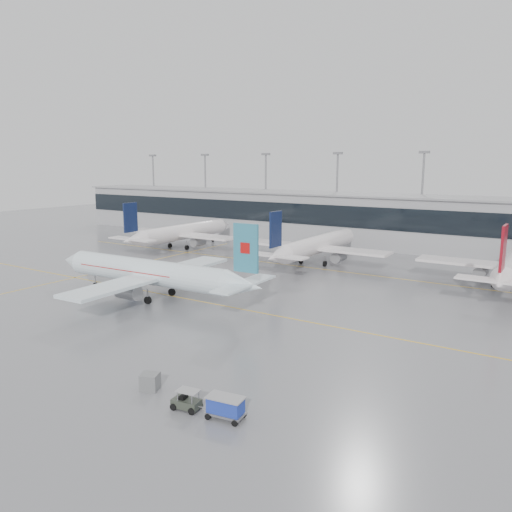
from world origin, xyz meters
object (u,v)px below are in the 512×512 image
Objects in this scene: baggage_tug at (186,402)px; gse_unit at (150,382)px; baggage_cart at (225,406)px; air_canada_jet at (153,273)px.

gse_unit is at bearing 161.39° from baggage_tug.
baggage_cart reaches higher than gse_unit.
baggage_tug is at bearing 136.57° from air_canada_jet.
baggage_cart is 2.09× the size of gse_unit.
air_canada_jet reaches higher than baggage_tug.
baggage_cart is at bearing 140.74° from air_canada_jet.
air_canada_jet is 10.83× the size of baggage_tug.
baggage_cart is at bearing -25.21° from gse_unit.
baggage_tug is 3.63m from baggage_cart.
baggage_tug is (26.32, -23.20, -3.27)m from air_canada_jet.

